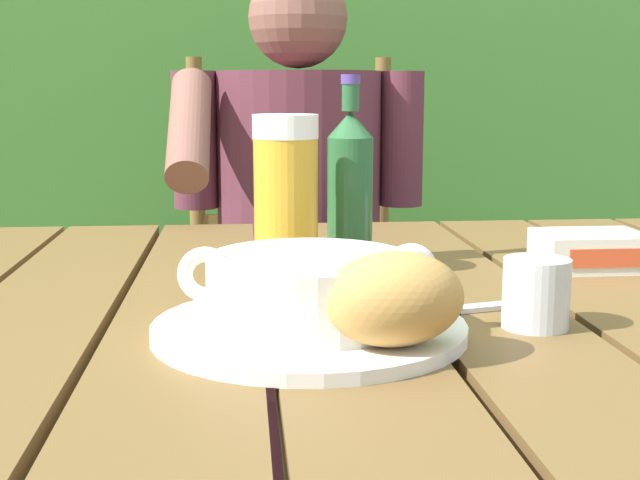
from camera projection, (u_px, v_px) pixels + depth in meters
The scene contains 12 objects.
dining_table at pixel (332, 367), 0.97m from camera, with size 1.36×0.98×0.75m.
hedge_backdrop at pixel (272, 43), 2.54m from camera, with size 3.78×0.77×2.66m.
chair_near_diner at pixel (295, 306), 1.91m from camera, with size 0.47×0.46×1.04m.
person_eating at pixel (299, 223), 1.67m from camera, with size 0.48×0.47×1.21m.
serving_plate at pixel (309, 329), 0.79m from camera, with size 0.29×0.29×0.01m.
soup_bowl at pixel (309, 287), 0.78m from camera, with size 0.23×0.18×0.07m.
bread_roll at pixel (394, 299), 0.71m from camera, with size 0.14×0.11×0.08m.
beer_glass at pixel (286, 196), 1.01m from camera, with size 0.08×0.08×0.19m.
beer_bottle at pixel (350, 185), 1.09m from camera, with size 0.06×0.06×0.24m.
water_glass_small at pixel (536, 293), 0.81m from camera, with size 0.06×0.06×0.07m.
butter_tub at pixel (590, 251), 1.07m from camera, with size 0.13×0.10×0.05m.
table_knife at pixel (453, 309), 0.86m from camera, with size 0.17×0.06×0.01m.
Camera 1 is at (-0.10, -0.92, 0.97)m, focal length 48.57 mm.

